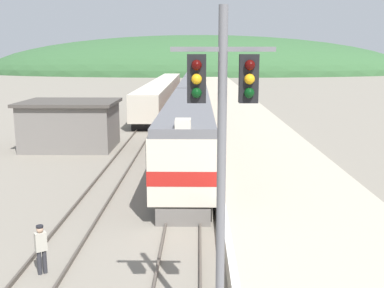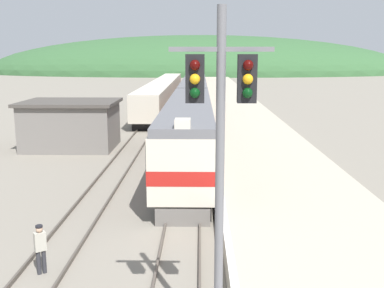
{
  "view_description": "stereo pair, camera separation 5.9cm",
  "coord_description": "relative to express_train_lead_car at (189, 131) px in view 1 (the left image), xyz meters",
  "views": [
    {
      "loc": [
        0.64,
        -6.38,
        7.06
      ],
      "look_at": [
        0.29,
        16.74,
        2.43
      ],
      "focal_mm": 42.0,
      "sensor_mm": 36.0,
      "label": 1
    },
    {
      "loc": [
        0.7,
        -6.38,
        7.06
      ],
      "look_at": [
        0.29,
        16.74,
        2.43
      ],
      "focal_mm": 42.0,
      "sensor_mm": 36.0,
      "label": 2
    }
  ],
  "objects": [
    {
      "name": "carriage_fourth",
      "position": [
        0.0,
        63.53,
        -0.01
      ],
      "size": [
        2.99,
        19.88,
        4.11
      ],
      "color": "black",
      "rests_on": "ground"
    },
    {
      "name": "signal_mast_main",
      "position": [
        1.14,
        -18.79,
        3.04
      ],
      "size": [
        2.2,
        0.42,
        8.06
      ],
      "color": "slate",
      "rests_on": "ground"
    },
    {
      "name": "siding_train",
      "position": [
        -4.44,
        35.13,
        -0.47
      ],
      "size": [
        2.9,
        46.14,
        3.44
      ],
      "color": "black",
      "rests_on": "ground"
    },
    {
      "name": "express_train_lead_car",
      "position": [
        0.0,
        0.0,
        0.0
      ],
      "size": [
        3.0,
        21.92,
        4.47
      ],
      "color": "black",
      "rests_on": "ground"
    },
    {
      "name": "platform",
      "position": [
        5.05,
        28.02,
        -1.82
      ],
      "size": [
        7.0,
        140.0,
        0.87
      ],
      "color": "#B2A893",
      "rests_on": "ground"
    },
    {
      "name": "carriage_second",
      "position": [
        0.0,
        22.02,
        -0.01
      ],
      "size": [
        2.99,
        19.88,
        4.11
      ],
      "color": "black",
      "rests_on": "ground"
    },
    {
      "name": "track_main",
      "position": [
        0.0,
        48.02,
        -2.17
      ],
      "size": [
        1.52,
        180.0,
        0.16
      ],
      "color": "#4C443D",
      "rests_on": "ground"
    },
    {
      "name": "track_worker",
      "position": [
        -4.46,
        -14.85,
        -1.31
      ],
      "size": [
        0.42,
        0.38,
        1.67
      ],
      "color": "#2D2D33",
      "rests_on": "ground"
    },
    {
      "name": "carriage_third",
      "position": [
        0.0,
        42.77,
        -0.01
      ],
      "size": [
        2.99,
        19.88,
        4.11
      ],
      "color": "black",
      "rests_on": "ground"
    },
    {
      "name": "distant_hills",
      "position": [
        0.0,
        145.98,
        -2.25
      ],
      "size": [
        162.11,
        72.95,
        28.29
      ],
      "color": "#335B33",
      "rests_on": "ground"
    },
    {
      "name": "carriage_fifth",
      "position": [
        0.0,
        84.28,
        -0.01
      ],
      "size": [
        2.99,
        19.88,
        4.11
      ],
      "color": "black",
      "rests_on": "ground"
    },
    {
      "name": "track_siding",
      "position": [
        -4.44,
        48.02,
        -2.17
      ],
      "size": [
        1.52,
        180.0,
        0.16
      ],
      "color": "#4C443D",
      "rests_on": "ground"
    },
    {
      "name": "station_shed",
      "position": [
        -9.08,
        5.18,
        -0.42
      ],
      "size": [
        7.06,
        5.47,
        3.62
      ],
      "color": "slate",
      "rests_on": "ground"
    }
  ]
}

